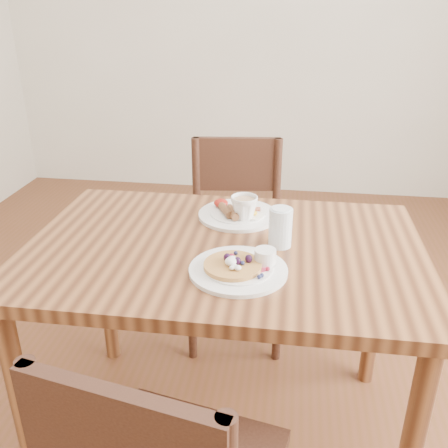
{
  "coord_description": "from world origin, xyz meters",
  "views": [
    {
      "loc": [
        0.19,
        -1.33,
        1.44
      ],
      "look_at": [
        0.0,
        0.0,
        0.82
      ],
      "focal_mm": 40.0,
      "sensor_mm": 36.0,
      "label": 1
    }
  ],
  "objects_px": {
    "chair_far": "(236,232)",
    "water_glass": "(280,227)",
    "dining_table": "(224,273)",
    "teacup_saucer": "(244,211)",
    "pancake_plate": "(240,267)",
    "breakfast_plate": "(237,213)"
  },
  "relations": [
    {
      "from": "chair_far",
      "to": "teacup_saucer",
      "type": "relative_size",
      "value": 6.29
    },
    {
      "from": "pancake_plate",
      "to": "breakfast_plate",
      "type": "distance_m",
      "value": 0.37
    },
    {
      "from": "chair_far",
      "to": "breakfast_plate",
      "type": "relative_size",
      "value": 3.26
    },
    {
      "from": "breakfast_plate",
      "to": "dining_table",
      "type": "bearing_deg",
      "value": -93.39
    },
    {
      "from": "pancake_plate",
      "to": "teacup_saucer",
      "type": "bearing_deg",
      "value": 94.15
    },
    {
      "from": "dining_table",
      "to": "teacup_saucer",
      "type": "height_order",
      "value": "teacup_saucer"
    },
    {
      "from": "chair_far",
      "to": "pancake_plate",
      "type": "height_order",
      "value": "chair_far"
    },
    {
      "from": "pancake_plate",
      "to": "water_glass",
      "type": "height_order",
      "value": "water_glass"
    },
    {
      "from": "teacup_saucer",
      "to": "dining_table",
      "type": "bearing_deg",
      "value": -103.44
    },
    {
      "from": "pancake_plate",
      "to": "teacup_saucer",
      "type": "distance_m",
      "value": 0.33
    },
    {
      "from": "chair_far",
      "to": "water_glass",
      "type": "xyz_separation_m",
      "value": [
        0.2,
        -0.61,
        0.32
      ]
    },
    {
      "from": "pancake_plate",
      "to": "water_glass",
      "type": "xyz_separation_m",
      "value": [
        0.1,
        0.17,
        0.05
      ]
    },
    {
      "from": "breakfast_plate",
      "to": "pancake_plate",
      "type": "bearing_deg",
      "value": -81.91
    },
    {
      "from": "chair_far",
      "to": "water_glass",
      "type": "bearing_deg",
      "value": 102.17
    },
    {
      "from": "dining_table",
      "to": "chair_far",
      "type": "xyz_separation_m",
      "value": [
        -0.04,
        0.63,
        -0.16
      ]
    },
    {
      "from": "pancake_plate",
      "to": "breakfast_plate",
      "type": "relative_size",
      "value": 1.0
    },
    {
      "from": "dining_table",
      "to": "water_glass",
      "type": "bearing_deg",
      "value": 7.18
    },
    {
      "from": "dining_table",
      "to": "breakfast_plate",
      "type": "height_order",
      "value": "breakfast_plate"
    },
    {
      "from": "breakfast_plate",
      "to": "teacup_saucer",
      "type": "bearing_deg",
      "value": -56.13
    },
    {
      "from": "dining_table",
      "to": "water_glass",
      "type": "xyz_separation_m",
      "value": [
        0.17,
        0.02,
        0.16
      ]
    },
    {
      "from": "chair_far",
      "to": "teacup_saucer",
      "type": "distance_m",
      "value": 0.55
    },
    {
      "from": "pancake_plate",
      "to": "teacup_saucer",
      "type": "xyz_separation_m",
      "value": [
        -0.02,
        0.33,
        0.03
      ]
    }
  ]
}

